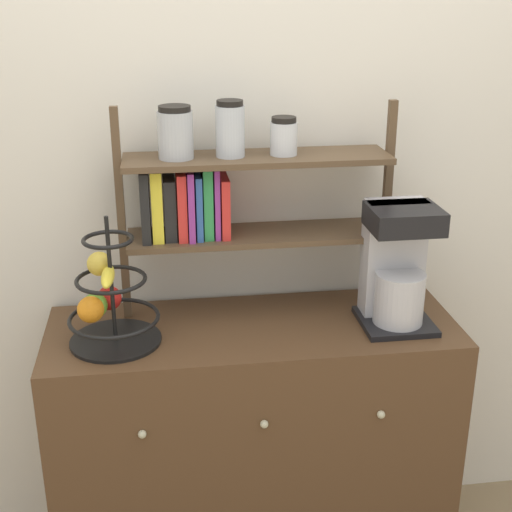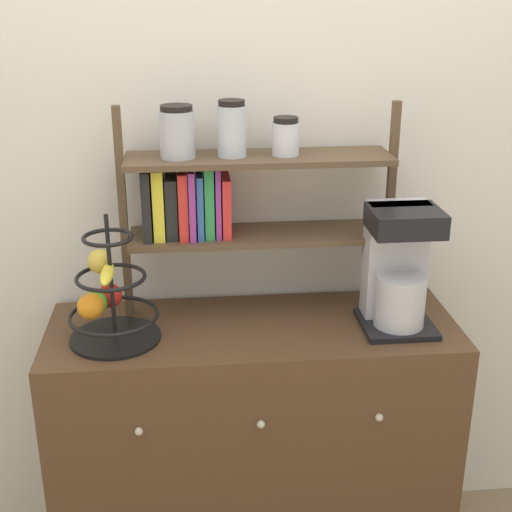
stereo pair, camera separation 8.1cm
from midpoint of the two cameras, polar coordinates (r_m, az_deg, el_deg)
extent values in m
cube|color=silver|center=(2.28, 0.12, 6.74)|extent=(7.00, 0.05, 2.60)
cube|color=#4C331E|center=(2.41, 0.78, -15.11)|extent=(1.25, 0.45, 0.89)
sphere|color=#B2AD8C|center=(2.07, -8.22, -13.73)|extent=(0.02, 0.02, 0.02)
sphere|color=#B2AD8C|center=(2.08, 1.54, -13.33)|extent=(0.02, 0.02, 0.02)
sphere|color=#B2AD8C|center=(2.14, 10.92, -12.59)|extent=(0.02, 0.02, 0.02)
cube|color=black|center=(2.22, 12.17, -5.34)|extent=(0.21, 0.22, 0.02)
cube|color=#B7B7BC|center=(2.19, 12.09, -0.25)|extent=(0.18, 0.09, 0.36)
cylinder|color=#B7B7BC|center=(2.16, 12.50, -3.48)|extent=(0.15, 0.15, 0.16)
cube|color=black|center=(2.08, 12.95, 2.76)|extent=(0.20, 0.17, 0.07)
cylinder|color=black|center=(2.13, -10.10, -6.45)|extent=(0.26, 0.26, 0.01)
cylinder|color=black|center=(2.05, -10.44, -1.69)|extent=(0.01, 0.01, 0.37)
torus|color=black|center=(2.10, -10.23, -4.70)|extent=(0.26, 0.26, 0.01)
torus|color=black|center=(2.05, -10.44, -1.69)|extent=(0.20, 0.20, 0.01)
torus|color=black|center=(2.01, -10.67, 1.46)|extent=(0.14, 0.14, 0.01)
sphere|color=red|center=(2.14, -10.55, -3.14)|extent=(0.07, 0.07, 0.07)
sphere|color=#6BAD33|center=(2.10, -11.67, -3.68)|extent=(0.07, 0.07, 0.07)
sphere|color=orange|center=(2.07, -12.02, -3.99)|extent=(0.08, 0.08, 0.08)
ellipsoid|color=yellow|center=(2.01, -10.70, -1.44)|extent=(0.04, 0.15, 0.04)
sphere|color=gold|center=(2.07, -11.31, -0.43)|extent=(0.07, 0.07, 0.07)
cube|color=brown|center=(2.16, -9.53, 3.24)|extent=(0.02, 0.02, 0.65)
cube|color=brown|center=(2.25, 11.66, 3.84)|extent=(0.02, 0.02, 0.65)
cube|color=brown|center=(2.19, 1.27, 1.66)|extent=(0.79, 0.20, 0.02)
cube|color=brown|center=(2.13, 1.33, 7.80)|extent=(0.79, 0.20, 0.02)
cube|color=black|center=(2.15, -7.65, 4.26)|extent=(0.03, 0.15, 0.21)
cube|color=yellow|center=(2.14, -6.72, 4.30)|extent=(0.03, 0.13, 0.21)
cube|color=black|center=(2.15, -5.70, 3.98)|extent=(0.03, 0.12, 0.18)
cube|color=red|center=(2.15, -4.78, 4.24)|extent=(0.03, 0.14, 0.20)
cube|color=#8C338C|center=(2.15, -4.08, 4.35)|extent=(0.02, 0.16, 0.21)
cube|color=#2D599E|center=(2.15, -3.44, 4.17)|extent=(0.02, 0.14, 0.19)
cube|color=#2D8C47|center=(2.15, -2.72, 4.44)|extent=(0.03, 0.12, 0.21)
cube|color=#8C338C|center=(2.15, -2.02, 4.46)|extent=(0.02, 0.13, 0.21)
cube|color=red|center=(2.15, -1.36, 4.08)|extent=(0.03, 0.14, 0.18)
cylinder|color=#ADB2B7|center=(2.09, -5.21, 9.67)|extent=(0.10, 0.10, 0.14)
cylinder|color=black|center=(2.08, -5.28, 11.71)|extent=(0.09, 0.09, 0.02)
cylinder|color=silver|center=(2.10, -0.83, 9.95)|extent=(0.09, 0.09, 0.15)
cylinder|color=black|center=(2.09, -0.84, 12.16)|extent=(0.08, 0.08, 0.02)
cylinder|color=silver|center=(2.12, 3.49, 9.33)|extent=(0.08, 0.08, 0.10)
cylinder|color=black|center=(2.11, 3.52, 10.82)|extent=(0.07, 0.07, 0.02)
camera|label=1|loc=(0.04, -88.89, 0.43)|focal=50.00mm
camera|label=2|loc=(0.04, 91.11, -0.43)|focal=50.00mm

